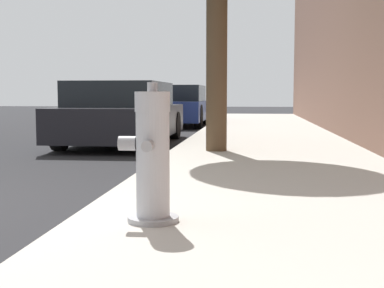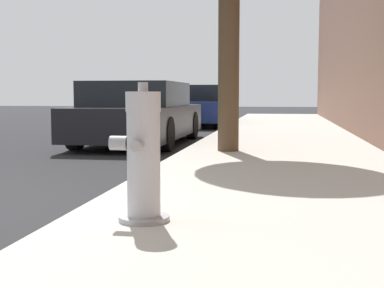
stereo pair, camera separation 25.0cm
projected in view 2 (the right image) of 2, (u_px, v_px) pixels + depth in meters
name	position (u px, v px, depth m)	size (l,w,h in m)	color
sidewalk_slab	(281.00, 226.00, 3.73)	(3.00, 40.00, 0.14)	#B7B2A8
fire_hydrant	(143.00, 158.00, 3.54)	(0.40, 0.41, 0.92)	#97979C
parked_car_near	(139.00, 114.00, 10.62)	(1.86, 4.33, 1.23)	black
parked_car_mid	(197.00, 106.00, 16.73)	(1.83, 4.05, 1.27)	navy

